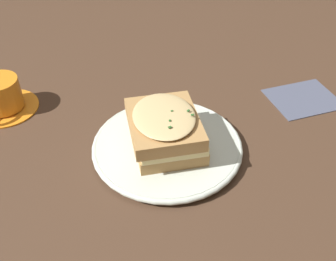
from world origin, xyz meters
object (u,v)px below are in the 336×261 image
at_px(dinner_plate, 168,147).
at_px(teacup_with_saucer, 1,97).
at_px(sandwich, 167,129).
at_px(napkin, 303,98).

height_order(dinner_plate, teacup_with_saucer, teacup_with_saucer).
height_order(dinner_plate, sandwich, sandwich).
bearing_deg(sandwich, dinner_plate, -146.99).
relative_size(sandwich, teacup_with_saucer, 1.25).
bearing_deg(teacup_with_saucer, sandwich, 86.52).
bearing_deg(napkin, teacup_with_saucer, -22.31).
bearing_deg(napkin, sandwich, 4.18).
relative_size(sandwich, napkin, 1.20).
distance_m(dinner_plate, napkin, 0.32).
relative_size(dinner_plate, sandwich, 1.61).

